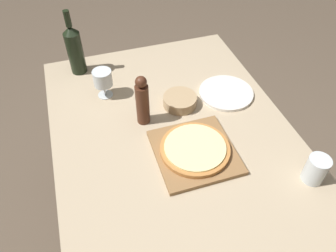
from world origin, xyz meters
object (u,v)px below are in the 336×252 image
object	(u,v)px
wine_bottle	(75,49)
small_bowl	(180,101)
pizza	(195,148)
pepper_mill	(142,101)
wine_glass	(103,79)

from	to	relation	value
wine_bottle	small_bowl	xyz separation A→B (m)	(0.40, -0.39, -0.11)
pizza	wine_bottle	bearing A→B (deg)	118.03
pizza	wine_bottle	xyz separation A→B (m)	(-0.36, 0.67, 0.10)
pepper_mill	small_bowl	size ratio (longest dim) A/B	1.56
pizza	pepper_mill	xyz separation A→B (m)	(-0.14, 0.23, 0.08)
wine_bottle	small_bowl	size ratio (longest dim) A/B	2.15
wine_bottle	small_bowl	distance (m)	0.56
pizza	wine_glass	size ratio (longest dim) A/B	2.00
pizza	small_bowl	world-z (taller)	small_bowl
pizza	wine_bottle	size ratio (longest dim) A/B	0.84
wine_glass	small_bowl	size ratio (longest dim) A/B	0.90
wine_glass	pizza	bearing A→B (deg)	-59.18
pizza	wine_glass	xyz separation A→B (m)	(-0.27, 0.45, 0.06)
wine_glass	small_bowl	world-z (taller)	wine_glass
wine_bottle	wine_glass	size ratio (longest dim) A/B	2.38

